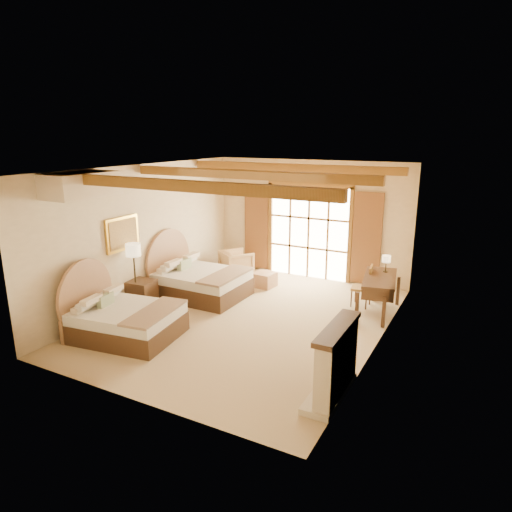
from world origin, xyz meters
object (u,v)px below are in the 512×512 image
Objects in this scene: bed_far at (196,279)px; desk at (379,294)px; armchair at (236,263)px; nightstand at (142,294)px; bed_near at (121,316)px.

desk is (4.24, 0.93, 0.03)m from bed_far.
desk is at bearing -157.43° from armchair.
nightstand is (-0.60, -1.27, -0.10)m from bed_far.
bed_far is 4.34m from desk.
desk is at bearing 32.14° from bed_near.
armchair reaches higher than nightstand.
nightstand is at bearing -115.37° from bed_far.
bed_near is at bearing -150.05° from desk.
desk is (4.85, 2.20, 0.13)m from nightstand.
nightstand is 3.18m from armchair.
bed_near is 2.71× the size of armchair.
bed_near is 5.50m from desk.
nightstand is 0.81× the size of armchair.
bed_near is at bearing -70.10° from nightstand.
bed_far is 1.84m from armchair.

